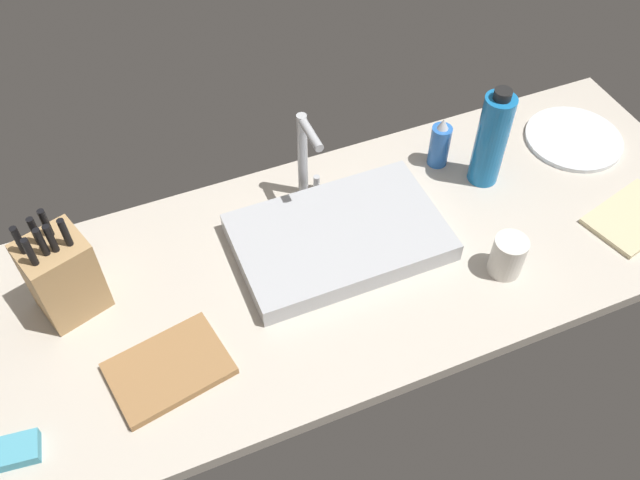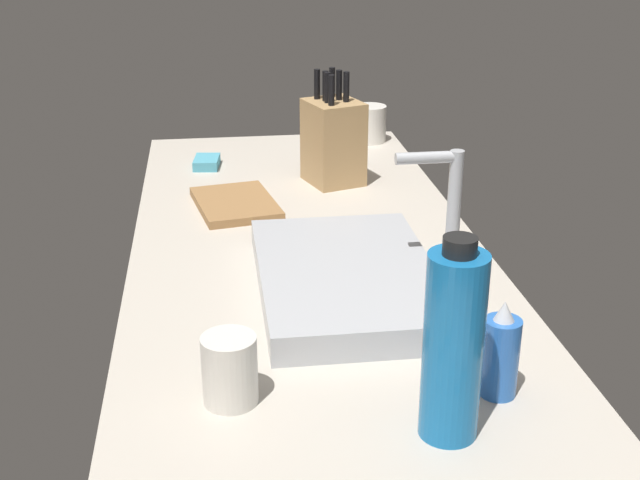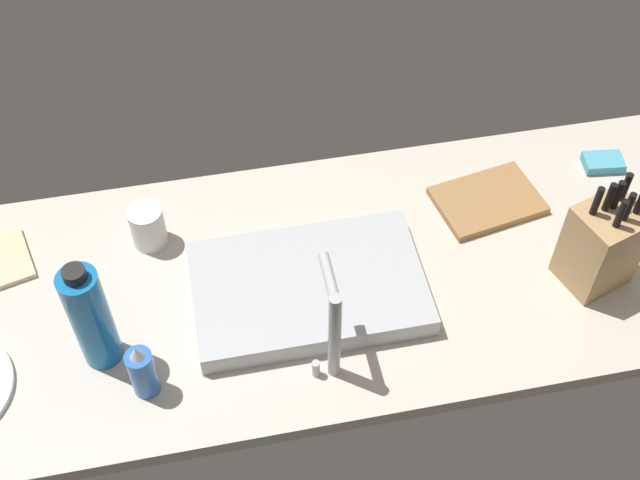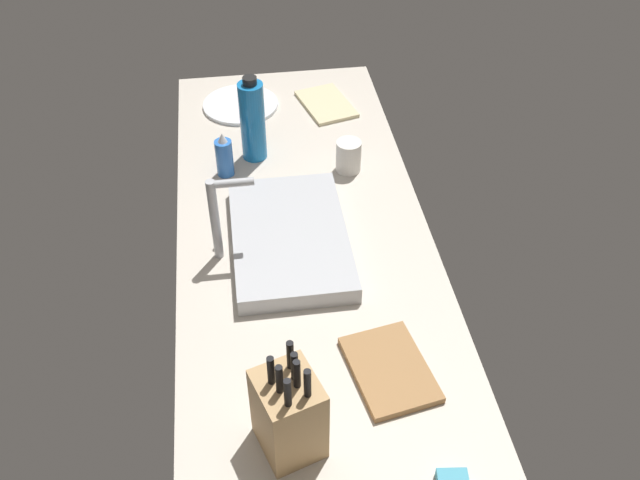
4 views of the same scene
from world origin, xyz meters
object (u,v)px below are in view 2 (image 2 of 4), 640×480
Objects in this scene: cutting_board at (236,204)px; water_bottle at (453,345)px; soap_bottle at (500,354)px; dish_sponge at (207,162)px; faucet at (448,209)px; sink_basin at (347,279)px; coffee_mug at (370,124)px; ceramic_cup at (230,370)px; knife_block at (333,141)px.

cutting_board is 0.85× the size of water_bottle.
soap_bottle is 13.77cm from water_bottle.
faucet is at bearing 28.96° from dish_sponge.
dish_sponge is (-30.35, -5.97, 0.30)cm from cutting_board.
cutting_board is 85.21cm from soap_bottle.
faucet is 36.20cm from soap_bottle.
faucet is (-1.23, 17.49, 11.49)cm from sink_basin.
faucet reaches higher than dish_sponge.
coffee_mug is (-48.03, 38.74, 4.07)cm from cutting_board.
water_bottle is at bearing 15.18° from cutting_board.
faucet is 91.79cm from coffee_mug.
sink_basin is at bearing -13.08° from coffee_mug.
water_bottle reaches higher than sink_basin.
ceramic_cup is at bearing -18.95° from coffee_mug.
dish_sponge is (-74.81, -23.22, -1.27)cm from sink_basin.
cutting_board is 61.84cm from coffee_mug.
knife_block reaches higher than dish_sponge.
sink_basin is 20.96cm from faucet.
faucet is 44.61cm from water_bottle.
water_bottle is at bearing -49.67° from soap_bottle.
soap_bottle is (34.07, 15.41, 3.70)cm from sink_basin.
sink_basin is 1.75× the size of water_bottle.
dish_sponge is (17.67, -44.71, -3.77)cm from coffee_mug.
sink_basin is at bearing -85.99° from faucet.
soap_bottle is 1.43× the size of coffee_mug.
ceramic_cup reaches higher than sink_basin.
water_bottle reaches higher than dish_sponge.
knife_block reaches higher than coffee_mug.
knife_block reaches higher than soap_bottle.
cutting_board is 75.68cm from ceramic_cup.
dish_sponge is at bearing -165.86° from water_bottle.
soap_bottle reaches higher than dish_sponge.
faucet is at bearing -7.37° from knife_block.
coffee_mug is 48.22cm from dish_sponge.
ceramic_cup is at bearing -2.78° from cutting_board.
water_bottle is at bearing -18.34° from knife_block.
knife_block is at bearing 173.78° from sink_basin.
dish_sponge is at bearing -160.46° from soap_bottle.
cutting_board is at bearing -157.41° from soap_bottle.
soap_bottle reaches higher than coffee_mug.
coffee_mug is 1.10× the size of dish_sponge.
knife_block is 34.77cm from dish_sponge.
coffee_mug is at bearing 137.58° from knife_block.
ceramic_cup is at bearing -111.87° from water_bottle.
soap_bottle is at bearing -3.37° from faucet.
cutting_board is (14.55, -23.69, -9.26)cm from knife_block.
ceramic_cup is at bearing -34.00° from sink_basin.
ceramic_cup is (31.02, -20.93, 2.41)cm from sink_basin.
faucet is 2.68× the size of dish_sponge.
water_bottle is (7.84, -9.23, 6.56)cm from soap_bottle.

